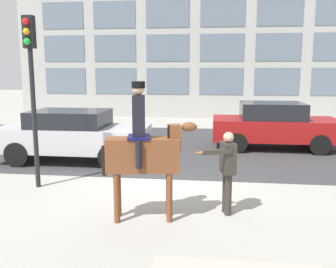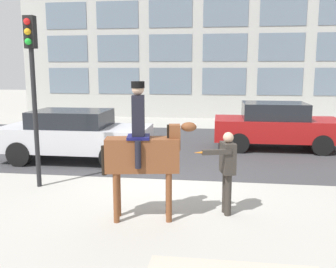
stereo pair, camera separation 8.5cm
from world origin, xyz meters
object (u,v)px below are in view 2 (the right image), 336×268
pedestrian_bystander (227,167)px  mounted_horse_lead (144,151)px  street_car_far_lane (276,125)px  traffic_light (32,75)px  street_car_near_lane (75,134)px

pedestrian_bystander → mounted_horse_lead: bearing=-0.2°
pedestrian_bystander → street_car_far_lane: size_ratio=0.37×
pedestrian_bystander → street_car_far_lane: bearing=-122.5°
street_car_far_lane → traffic_light: size_ratio=1.09×
street_car_near_lane → street_car_far_lane: street_car_far_lane is taller
mounted_horse_lead → pedestrian_bystander: 1.63m
street_car_near_lane → traffic_light: size_ratio=1.13×
mounted_horse_lead → street_car_near_lane: bearing=116.3°
street_car_far_lane → traffic_light: (-6.27, -5.28, 1.82)m
street_car_far_lane → mounted_horse_lead: bearing=-116.0°
street_car_near_lane → traffic_light: (0.10, -2.60, 1.84)m
street_car_near_lane → street_car_far_lane: (6.37, 2.69, 0.02)m
traffic_light → pedestrian_bystander: bearing=-14.5°
mounted_horse_lead → street_car_near_lane: (-3.01, 4.19, -0.49)m
pedestrian_bystander → street_car_far_lane: (1.83, 6.43, -0.11)m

